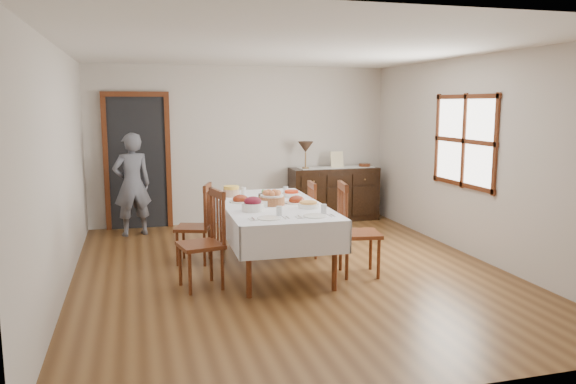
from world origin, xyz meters
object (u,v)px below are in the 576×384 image
object	(u,v)px
chair_left_far	(197,223)
chair_right_near	(355,228)
sideboard	(334,194)
dining_table	(272,211)
chair_left_near	(205,239)
chair_right_far	(322,218)
person	(132,181)
table_lamp	(306,148)

from	to	relation	value
chair_left_far	chair_right_near	distance (m)	1.99
chair_left_far	sideboard	distance (m)	3.26
dining_table	chair_left_near	distance (m)	1.02
dining_table	chair_right_far	world-z (taller)	chair_right_far
person	chair_right_near	bearing A→B (deg)	117.77
sideboard	person	distance (m)	3.37
chair_left_near	dining_table	bearing A→B (deg)	108.64
sideboard	person	bearing A→B (deg)	-175.31
chair_left_far	chair_right_far	distance (m)	1.61
dining_table	chair_left_far	bearing A→B (deg)	151.34
sideboard	table_lamp	xyz separation A→B (m)	(-0.52, -0.04, 0.81)
chair_right_near	sideboard	distance (m)	3.15
chair_right_near	dining_table	bearing A→B (deg)	68.33
chair_left_far	sideboard	size ratio (longest dim) A/B	0.67
chair_left_near	table_lamp	size ratio (longest dim) A/B	2.33
chair_right_far	dining_table	bearing A→B (deg)	121.89
chair_left_near	table_lamp	bearing A→B (deg)	133.74
chair_right_near	person	size ratio (longest dim) A/B	0.66
chair_right_near	chair_left_near	bearing A→B (deg)	99.02
chair_left_near	chair_right_near	size ratio (longest dim) A/B	0.98
dining_table	chair_left_far	xyz separation A→B (m)	(-0.85, 0.49, -0.20)
chair_left_near	chair_right_far	bearing A→B (deg)	106.87
chair_left_near	chair_right_far	size ratio (longest dim) A/B	1.09
chair_right_far	person	xyz separation A→B (m)	(-2.39, 1.86, 0.34)
chair_left_near	chair_right_near	distance (m)	1.73
chair_left_far	table_lamp	bearing A→B (deg)	152.22
sideboard	chair_right_far	bearing A→B (deg)	-113.92
chair_left_near	table_lamp	xyz separation A→B (m)	(2.06, 2.98, 0.72)
chair_right_far	chair_left_near	bearing A→B (deg)	123.97
chair_left_near	chair_left_far	size ratio (longest dim) A/B	1.07
chair_left_far	chair_right_near	world-z (taller)	chair_right_near
chair_left_near	table_lamp	distance (m)	3.69
chair_right_near	sideboard	xyz separation A→B (m)	(0.85, 3.03, -0.10)
dining_table	chair_left_far	distance (m)	1.00
chair_right_far	table_lamp	world-z (taller)	table_lamp
sideboard	person	world-z (taller)	person
chair_left_near	sideboard	xyz separation A→B (m)	(2.58, 3.02, -0.09)
chair_right_far	person	bearing A→B (deg)	57.56
chair_right_far	sideboard	distance (m)	2.33
chair_left_far	table_lamp	size ratio (longest dim) A/B	2.18
chair_left_far	table_lamp	xyz separation A→B (m)	(2.03, 1.99, 0.75)
chair_left_near	person	world-z (taller)	person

